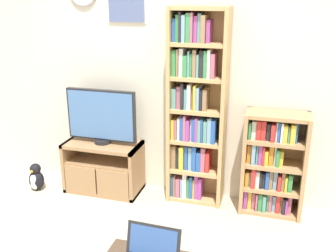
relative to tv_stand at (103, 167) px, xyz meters
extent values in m
cube|color=beige|center=(0.80, 0.27, 1.02)|extent=(6.21, 0.06, 2.60)
cube|color=silver|center=(0.24, 0.23, 1.66)|extent=(0.41, 0.01, 0.32)
cube|color=slate|center=(0.24, 0.23, 1.66)|extent=(0.37, 0.02, 0.29)
cube|color=#9E754C|center=(-0.39, 0.02, 0.00)|extent=(0.04, 0.40, 0.55)
cube|color=#9E754C|center=(0.39, 0.02, 0.00)|extent=(0.04, 0.40, 0.55)
cube|color=#9E754C|center=(0.00, 0.02, 0.26)|extent=(0.81, 0.40, 0.04)
cube|color=#9E754C|center=(0.00, 0.02, -0.26)|extent=(0.81, 0.40, 0.04)
cube|color=#9E754C|center=(0.00, 0.02, 0.05)|extent=(0.74, 0.37, 0.04)
cube|color=#9E754C|center=(-0.18, -0.18, -0.09)|extent=(0.35, 0.02, 0.30)
cube|color=#9E754C|center=(0.18, -0.18, -0.09)|extent=(0.35, 0.02, 0.30)
cylinder|color=black|center=(0.00, 0.02, 0.29)|extent=(0.18, 0.18, 0.04)
cube|color=black|center=(0.00, 0.02, 0.58)|extent=(0.75, 0.05, 0.54)
cube|color=#4770A8|center=(0.00, -0.01, 0.58)|extent=(0.72, 0.01, 0.50)
cube|color=tan|center=(0.74, 0.08, 0.70)|extent=(0.04, 0.27, 1.96)
cube|color=tan|center=(1.27, 0.08, 0.70)|extent=(0.04, 0.27, 1.96)
cube|color=tan|center=(1.01, 0.21, 0.70)|extent=(0.56, 0.02, 1.96)
cube|color=tan|center=(1.01, 0.08, -0.26)|extent=(0.49, 0.23, 0.04)
cube|color=tan|center=(1.01, 0.08, 0.06)|extent=(0.49, 0.23, 0.04)
cube|color=tan|center=(1.01, 0.08, 0.38)|extent=(0.49, 0.23, 0.04)
cube|color=tan|center=(1.01, 0.08, 0.70)|extent=(0.49, 0.23, 0.04)
cube|color=tan|center=(1.01, 0.08, 1.02)|extent=(0.49, 0.23, 0.04)
cube|color=tan|center=(1.01, 0.08, 1.34)|extent=(0.49, 0.23, 0.04)
cube|color=tan|center=(1.01, 0.08, 1.66)|extent=(0.49, 0.23, 0.04)
cube|color=#2856A8|center=(0.78, 0.09, -0.13)|extent=(0.02, 0.19, 0.23)
cube|color=#93704C|center=(0.80, 0.09, -0.13)|extent=(0.02, 0.19, 0.23)
cube|color=#B75B70|center=(0.84, 0.09, -0.14)|extent=(0.04, 0.20, 0.21)
cube|color=#759EB7|center=(0.87, 0.09, -0.14)|extent=(0.02, 0.20, 0.21)
cube|color=white|center=(0.90, 0.10, -0.11)|extent=(0.04, 0.18, 0.27)
cube|color=#388947|center=(0.94, 0.10, -0.14)|extent=(0.02, 0.18, 0.21)
cube|color=#2856A8|center=(0.97, 0.10, -0.12)|extent=(0.03, 0.18, 0.24)
cube|color=gold|center=(1.00, 0.10, -0.14)|extent=(0.02, 0.17, 0.21)
cube|color=#9E4293|center=(1.03, 0.10, -0.11)|extent=(0.04, 0.17, 0.26)
cube|color=#9E4293|center=(1.06, 0.10, -0.13)|extent=(0.04, 0.18, 0.23)
cube|color=#93704C|center=(0.79, 0.09, 0.20)|extent=(0.04, 0.19, 0.24)
cube|color=#232328|center=(0.83, 0.10, 0.20)|extent=(0.03, 0.17, 0.24)
cube|color=gold|center=(0.87, 0.09, 0.20)|extent=(0.04, 0.21, 0.25)
cube|color=#2856A8|center=(0.92, 0.10, 0.20)|extent=(0.04, 0.18, 0.25)
cube|color=#759EB7|center=(0.96, 0.10, 0.20)|extent=(0.04, 0.17, 0.24)
cube|color=#2856A8|center=(1.00, 0.09, 0.21)|extent=(0.04, 0.19, 0.26)
cube|color=#2856A8|center=(1.04, 0.09, 0.18)|extent=(0.04, 0.19, 0.21)
cube|color=#B75B70|center=(1.09, 0.10, 0.21)|extent=(0.04, 0.18, 0.26)
cube|color=red|center=(1.13, 0.10, 0.18)|extent=(0.04, 0.18, 0.21)
cube|color=gold|center=(0.78, 0.09, 0.50)|extent=(0.03, 0.21, 0.20)
cube|color=#B75B70|center=(0.81, 0.09, 0.50)|extent=(0.02, 0.20, 0.21)
cube|color=white|center=(0.84, 0.09, 0.51)|extent=(0.03, 0.19, 0.22)
cube|color=#2856A8|center=(0.87, 0.09, 0.52)|extent=(0.03, 0.20, 0.24)
cube|color=#B75B70|center=(0.90, 0.09, 0.53)|extent=(0.02, 0.21, 0.26)
cube|color=#9E4293|center=(0.93, 0.09, 0.50)|extent=(0.03, 0.21, 0.21)
cube|color=white|center=(0.96, 0.10, 0.50)|extent=(0.02, 0.16, 0.21)
cube|color=#2856A8|center=(0.99, 0.09, 0.51)|extent=(0.03, 0.20, 0.23)
cube|color=#9E4293|center=(1.02, 0.09, 0.52)|extent=(0.03, 0.21, 0.24)
cube|color=#5B9389|center=(1.05, 0.09, 0.51)|extent=(0.03, 0.21, 0.23)
cube|color=#2856A8|center=(1.07, 0.09, 0.52)|extent=(0.02, 0.21, 0.24)
cube|color=#5B9389|center=(1.11, 0.09, 0.51)|extent=(0.03, 0.20, 0.22)
cube|color=#759EB7|center=(1.15, 0.09, 0.52)|extent=(0.04, 0.20, 0.25)
cube|color=#2856A8|center=(1.18, 0.09, 0.52)|extent=(0.04, 0.21, 0.24)
cube|color=#5B9389|center=(0.79, 0.09, 0.82)|extent=(0.04, 0.19, 0.20)
cube|color=#B75B70|center=(0.83, 0.10, 0.83)|extent=(0.04, 0.17, 0.22)
cube|color=#232328|center=(0.87, 0.09, 0.84)|extent=(0.03, 0.20, 0.25)
cube|color=#5B9389|center=(0.90, 0.10, 0.82)|extent=(0.03, 0.18, 0.20)
cube|color=white|center=(0.94, 0.09, 0.84)|extent=(0.03, 0.20, 0.25)
cube|color=#93704C|center=(0.97, 0.10, 0.83)|extent=(0.02, 0.16, 0.22)
cube|color=gold|center=(0.99, 0.09, 0.84)|extent=(0.02, 0.21, 0.24)
cube|color=#759EB7|center=(1.02, 0.09, 0.83)|extent=(0.03, 0.21, 0.22)
cube|color=#232328|center=(1.05, 0.10, 0.82)|extent=(0.02, 0.17, 0.20)
cube|color=#93704C|center=(1.09, 0.10, 0.82)|extent=(0.04, 0.18, 0.21)
cube|color=#388947|center=(0.79, 0.09, 1.16)|extent=(0.04, 0.19, 0.24)
cube|color=#93704C|center=(0.82, 0.09, 1.16)|extent=(0.02, 0.20, 0.25)
cube|color=white|center=(0.85, 0.10, 1.17)|extent=(0.04, 0.18, 0.26)
cube|color=#388947|center=(0.90, 0.09, 1.14)|extent=(0.04, 0.21, 0.20)
cube|color=#759EB7|center=(0.93, 0.09, 1.16)|extent=(0.02, 0.19, 0.24)
cube|color=#388947|center=(0.95, 0.10, 1.15)|extent=(0.02, 0.18, 0.22)
cube|color=#93704C|center=(0.98, 0.09, 1.17)|extent=(0.03, 0.19, 0.25)
cube|color=#5B9389|center=(1.01, 0.09, 1.15)|extent=(0.02, 0.19, 0.22)
cube|color=#232328|center=(1.05, 0.10, 1.16)|extent=(0.04, 0.18, 0.25)
cube|color=#388947|center=(1.09, 0.09, 1.16)|extent=(0.03, 0.20, 0.25)
cube|color=white|center=(1.12, 0.09, 1.17)|extent=(0.03, 0.21, 0.26)
cube|color=#B75B70|center=(1.15, 0.09, 1.15)|extent=(0.04, 0.20, 0.23)
cube|color=#2856A8|center=(0.78, 0.10, 1.46)|extent=(0.03, 0.17, 0.21)
cube|color=#388947|center=(0.82, 0.09, 1.48)|extent=(0.03, 0.19, 0.24)
cube|color=#232328|center=(0.84, 0.09, 1.49)|extent=(0.02, 0.20, 0.27)
cube|color=#759EB7|center=(0.88, 0.09, 1.48)|extent=(0.03, 0.21, 0.25)
cube|color=#388947|center=(0.92, 0.09, 1.49)|extent=(0.04, 0.20, 0.26)
cube|color=#B75B70|center=(0.95, 0.09, 1.49)|extent=(0.02, 0.20, 0.27)
cube|color=#9E4293|center=(0.98, 0.10, 1.48)|extent=(0.03, 0.18, 0.24)
cube|color=#5B9389|center=(1.02, 0.10, 1.49)|extent=(0.03, 0.18, 0.26)
cube|color=#93704C|center=(1.06, 0.09, 1.48)|extent=(0.04, 0.21, 0.25)
cube|color=#9E4293|center=(1.10, 0.10, 1.46)|extent=(0.03, 0.17, 0.20)
cube|color=tan|center=(1.50, 0.06, 0.23)|extent=(0.04, 0.31, 1.02)
cube|color=tan|center=(2.05, 0.06, 0.23)|extent=(0.04, 0.31, 1.02)
cube|color=tan|center=(1.77, 0.21, 0.23)|extent=(0.59, 0.02, 1.02)
cube|color=tan|center=(1.77, 0.06, -0.26)|extent=(0.52, 0.28, 0.04)
cube|color=tan|center=(1.77, 0.06, -0.02)|extent=(0.52, 0.28, 0.04)
cube|color=tan|center=(1.77, 0.06, 0.23)|extent=(0.52, 0.28, 0.04)
cube|color=tan|center=(1.77, 0.06, 0.48)|extent=(0.52, 0.28, 0.04)
cube|color=tan|center=(1.77, 0.06, 0.72)|extent=(0.52, 0.28, 0.04)
cube|color=#9E4293|center=(1.54, 0.07, -0.14)|extent=(0.03, 0.23, 0.20)
cube|color=gold|center=(1.58, 0.08, -0.15)|extent=(0.04, 0.21, 0.19)
cube|color=#B75B70|center=(1.61, 0.08, -0.16)|extent=(0.03, 0.21, 0.17)
cube|color=#B75B70|center=(1.65, 0.07, -0.15)|extent=(0.02, 0.25, 0.18)
cube|color=#388947|center=(1.68, 0.07, -0.15)|extent=(0.04, 0.23, 0.18)
cube|color=#5B9389|center=(1.72, 0.07, -0.16)|extent=(0.03, 0.26, 0.17)
cube|color=#388947|center=(1.75, 0.08, -0.15)|extent=(0.02, 0.22, 0.19)
cube|color=#B75B70|center=(1.78, 0.07, -0.15)|extent=(0.03, 0.22, 0.19)
cube|color=#759EB7|center=(1.81, 0.08, -0.16)|extent=(0.03, 0.20, 0.16)
cube|color=red|center=(1.85, 0.07, -0.14)|extent=(0.04, 0.22, 0.20)
cube|color=#93704C|center=(1.88, 0.08, -0.15)|extent=(0.02, 0.20, 0.19)
cube|color=#232328|center=(1.90, 0.07, -0.16)|extent=(0.02, 0.23, 0.16)
cube|color=#9E4293|center=(1.93, 0.07, -0.16)|extent=(0.02, 0.24, 0.16)
cube|color=#B75B70|center=(1.96, 0.08, -0.15)|extent=(0.03, 0.20, 0.19)
cube|color=orange|center=(1.54, 0.07, 0.08)|extent=(0.03, 0.24, 0.15)
cube|color=#5B9389|center=(1.57, 0.08, 0.08)|extent=(0.02, 0.21, 0.15)
cube|color=red|center=(1.60, 0.07, 0.10)|extent=(0.04, 0.26, 0.20)
cube|color=white|center=(1.64, 0.07, 0.09)|extent=(0.04, 0.23, 0.16)
cube|color=#232328|center=(1.67, 0.07, 0.08)|extent=(0.02, 0.23, 0.16)
cube|color=#232328|center=(1.69, 0.08, 0.08)|extent=(0.03, 0.22, 0.15)
cube|color=#2856A8|center=(1.73, 0.07, 0.09)|extent=(0.03, 0.24, 0.18)
cube|color=#93704C|center=(1.76, 0.08, 0.10)|extent=(0.03, 0.22, 0.19)
cube|color=#759EB7|center=(1.80, 0.08, 0.09)|extent=(0.04, 0.20, 0.18)
cube|color=red|center=(1.84, 0.07, 0.08)|extent=(0.03, 0.25, 0.15)
cube|color=#93704C|center=(1.87, 0.07, 0.09)|extent=(0.03, 0.23, 0.18)
cube|color=gold|center=(1.90, 0.07, 0.08)|extent=(0.02, 0.26, 0.15)
cube|color=#388947|center=(1.94, 0.07, 0.09)|extent=(0.04, 0.23, 0.17)
cube|color=orange|center=(1.54, 0.08, 0.34)|extent=(0.04, 0.21, 0.18)
cube|color=#759EB7|center=(1.58, 0.07, 0.35)|extent=(0.04, 0.26, 0.20)
cube|color=#5B9389|center=(1.61, 0.07, 0.35)|extent=(0.02, 0.22, 0.20)
cube|color=#9E4293|center=(1.65, 0.07, 0.35)|extent=(0.03, 0.23, 0.20)
cube|color=red|center=(1.67, 0.07, 0.34)|extent=(0.02, 0.25, 0.19)
cube|color=gold|center=(1.70, 0.07, 0.32)|extent=(0.03, 0.24, 0.15)
cube|color=orange|center=(1.74, 0.08, 0.34)|extent=(0.04, 0.21, 0.19)
cube|color=white|center=(1.78, 0.08, 0.34)|extent=(0.02, 0.20, 0.18)
cube|color=#388947|center=(1.80, 0.07, 0.33)|extent=(0.03, 0.24, 0.16)
cube|color=gold|center=(1.84, 0.08, 0.32)|extent=(0.03, 0.20, 0.15)
cube|color=#388947|center=(1.53, 0.07, 0.57)|extent=(0.02, 0.24, 0.16)
cube|color=white|center=(1.57, 0.08, 0.58)|extent=(0.04, 0.20, 0.17)
cube|color=red|center=(1.61, 0.08, 0.58)|extent=(0.04, 0.22, 0.18)
cube|color=red|center=(1.66, 0.08, 0.58)|extent=(0.04, 0.21, 0.18)
cube|color=#232328|center=(1.70, 0.08, 0.57)|extent=(0.04, 0.21, 0.16)
cube|color=red|center=(1.74, 0.07, 0.58)|extent=(0.04, 0.25, 0.17)
cube|color=white|center=(1.77, 0.08, 0.58)|extent=(0.02, 0.21, 0.18)
cube|color=#2856A8|center=(1.79, 0.07, 0.59)|extent=(0.02, 0.23, 0.19)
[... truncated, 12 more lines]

